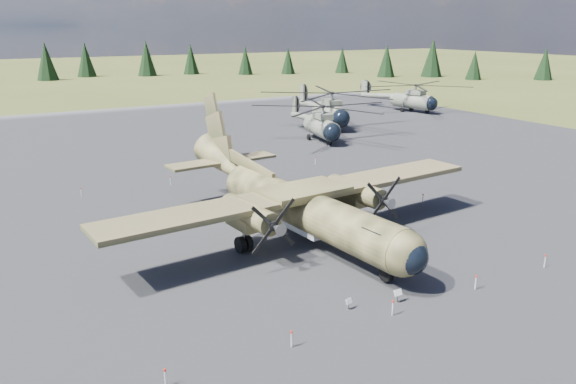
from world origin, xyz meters
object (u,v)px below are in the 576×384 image
helicopter_mid (330,102)px  helicopter_far (413,92)px  transport_plane (295,199)px  helicopter_near (321,116)px

helicopter_mid → helicopter_far: size_ratio=1.10×
transport_plane → helicopter_far: size_ratio=1.23×
helicopter_near → helicopter_mid: size_ratio=0.89×
transport_plane → helicopter_near: bearing=49.1°
transport_plane → helicopter_far: bearing=36.1°
transport_plane → helicopter_mid: bearing=48.2°
transport_plane → helicopter_near: 34.17m
helicopter_far → helicopter_near: bearing=-166.0°
helicopter_near → helicopter_far: (27.46, 13.56, 0.07)m
helicopter_mid → helicopter_far: 21.92m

